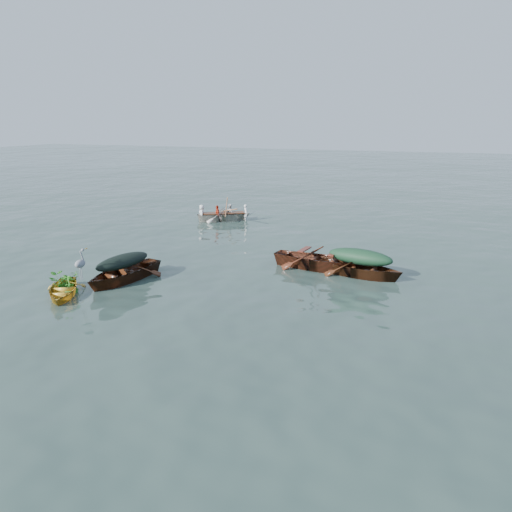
# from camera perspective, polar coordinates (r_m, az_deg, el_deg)

# --- Properties ---
(ground) EXTENTS (140.00, 140.00, 0.00)m
(ground) POSITION_cam_1_polar(r_m,az_deg,el_deg) (14.94, -5.22, -4.23)
(ground) COLOR #31443D
(ground) RESTS_ON ground
(yellow_dinghy) EXTENTS (2.38, 2.83, 0.68)m
(yellow_dinghy) POSITION_cam_1_polar(r_m,az_deg,el_deg) (15.72, -21.17, -4.24)
(yellow_dinghy) COLOR gold
(yellow_dinghy) RESTS_ON ground
(dark_covered_boat) EXTENTS (2.04, 4.02, 0.97)m
(dark_covered_boat) POSITION_cam_1_polar(r_m,az_deg,el_deg) (16.50, -14.85, -2.77)
(dark_covered_boat) COLOR #4A2211
(dark_covered_boat) RESTS_ON ground
(green_tarp_boat) EXTENTS (4.14, 1.98, 0.90)m
(green_tarp_boat) POSITION_cam_1_polar(r_m,az_deg,el_deg) (16.76, 11.69, -2.28)
(green_tarp_boat) COLOR #491F11
(green_tarp_boat) RESTS_ON ground
(open_wooden_boat) EXTENTS (4.62, 1.97, 1.05)m
(open_wooden_boat) POSITION_cam_1_polar(r_m,az_deg,el_deg) (17.30, 7.16, -1.52)
(open_wooden_boat) COLOR #572415
(open_wooden_boat) RESTS_ON ground
(rowed_boat) EXTENTS (3.77, 2.93, 0.86)m
(rowed_boat) POSITION_cam_1_polar(r_m,az_deg,el_deg) (25.36, -3.68, 4.02)
(rowed_boat) COLOR beige
(rowed_boat) RESTS_ON ground
(dark_tarp_cover) EXTENTS (1.12, 2.21, 0.40)m
(dark_tarp_cover) POSITION_cam_1_polar(r_m,az_deg,el_deg) (16.31, -15.02, -0.49)
(dark_tarp_cover) COLOR black
(dark_tarp_cover) RESTS_ON dark_covered_boat
(green_tarp_cover) EXTENTS (2.28, 1.09, 0.52)m
(green_tarp_cover) POSITION_cam_1_polar(r_m,az_deg,el_deg) (16.57, 11.82, 0.06)
(green_tarp_cover) COLOR #153520
(green_tarp_cover) RESTS_ON green_tarp_boat
(thwart_benches) EXTENTS (2.33, 1.12, 0.04)m
(thwart_benches) POSITION_cam_1_polar(r_m,az_deg,el_deg) (17.15, 7.23, 0.22)
(thwart_benches) COLOR #551D13
(thwart_benches) RESTS_ON open_wooden_boat
(heron) EXTENTS (0.45, 0.49, 0.92)m
(heron) POSITION_cam_1_polar(r_m,az_deg,el_deg) (15.44, -19.42, -1.30)
(heron) COLOR gray
(heron) RESTS_ON yellow_dinghy
(dinghy_weeds) EXTENTS (1.08, 1.14, 0.60)m
(dinghy_weeds) POSITION_cam_1_polar(r_m,az_deg,el_deg) (16.04, -20.99, -1.43)
(dinghy_weeds) COLOR #2C641A
(dinghy_weeds) RESTS_ON yellow_dinghy
(rowers) EXTENTS (2.76, 2.24, 0.76)m
(rowers) POSITION_cam_1_polar(r_m,az_deg,el_deg) (25.21, -3.71, 5.82)
(rowers) COLOR silver
(rowers) RESTS_ON rowed_boat
(oars) EXTENTS (1.88, 2.53, 0.06)m
(oars) POSITION_cam_1_polar(r_m,az_deg,el_deg) (25.27, -3.70, 5.04)
(oars) COLOR #915B37
(oars) RESTS_ON rowed_boat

